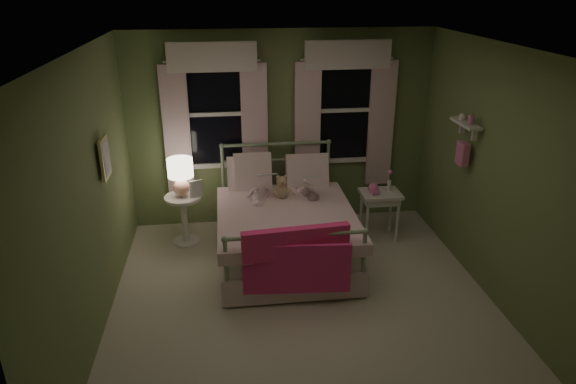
{
  "coord_description": "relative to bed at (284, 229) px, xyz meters",
  "views": [
    {
      "loc": [
        -0.73,
        -4.48,
        3.18
      ],
      "look_at": [
        -0.08,
        0.67,
        1.0
      ],
      "focal_mm": 32.0,
      "sensor_mm": 36.0,
      "label": 1
    }
  ],
  "objects": [
    {
      "name": "book_nightstand",
      "position": [
        -1.12,
        0.44,
        0.28
      ],
      "size": [
        0.23,
        0.26,
        0.02
      ],
      "primitive_type": "imported",
      "rotation": [
        0.0,
        0.0,
        0.32
      ],
      "color": "beige",
      "rests_on": "nightstand_left"
    },
    {
      "name": "framed_picture",
      "position": [
        -1.86,
        -0.41,
        1.12
      ],
      "size": [
        0.03,
        0.32,
        0.42
      ],
      "color": "beige",
      "rests_on": "room_shell"
    },
    {
      "name": "bed",
      "position": [
        0.0,
        0.0,
        0.0
      ],
      "size": [
        1.58,
        2.04,
        1.18
      ],
      "color": "white",
      "rests_on": "ground"
    },
    {
      "name": "child_right",
      "position": [
        0.29,
        0.43,
        0.53
      ],
      "size": [
        0.39,
        0.34,
        0.67
      ],
      "primitive_type": "imported",
      "rotation": [
        0.0,
        0.0,
        3.43
      ],
      "color": "#F7D1DD",
      "rests_on": "bed"
    },
    {
      "name": "pink_toy",
      "position": [
        1.18,
        0.33,
        0.33
      ],
      "size": [
        0.14,
        0.19,
        0.14
      ],
      "color": "pink",
      "rests_on": "nightstand_right"
    },
    {
      "name": "book_right",
      "position": [
        0.29,
        0.18,
        0.54
      ],
      "size": [
        0.2,
        0.12,
        0.26
      ],
      "primitive_type": "imported",
      "rotation": [
        1.22,
        0.0,
        -0.04
      ],
      "color": "beige",
      "rests_on": "child_right"
    },
    {
      "name": "table_lamp",
      "position": [
        -1.22,
        0.52,
        0.58
      ],
      "size": [
        0.32,
        0.32,
        0.48
      ],
      "color": "#F1A58E",
      "rests_on": "nightstand_left"
    },
    {
      "name": "wall_shelf",
      "position": [
        1.98,
        -0.31,
        1.15
      ],
      "size": [
        0.15,
        0.5,
        0.6
      ],
      "color": "white",
      "rests_on": "room_shell"
    },
    {
      "name": "window_right",
      "position": [
        0.94,
        1.02,
        1.25
      ],
      "size": [
        1.34,
        0.13,
        1.96
      ],
      "color": "black",
      "rests_on": "room_shell"
    },
    {
      "name": "bud_vase",
      "position": [
        1.4,
        0.38,
        0.41
      ],
      "size": [
        0.06,
        0.06,
        0.28
      ],
      "color": "white",
      "rests_on": "nightstand_right"
    },
    {
      "name": "teddy_bear",
      "position": [
        0.01,
        0.27,
        0.42
      ],
      "size": [
        0.23,
        0.18,
        0.31
      ],
      "color": "tan",
      "rests_on": "bed"
    },
    {
      "name": "child_left",
      "position": [
        -0.27,
        0.43,
        0.61
      ],
      "size": [
        0.32,
        0.23,
        0.83
      ],
      "primitive_type": "imported",
      "rotation": [
        0.0,
        0.0,
        3.04
      ],
      "color": "#F7D1DD",
      "rests_on": "bed"
    },
    {
      "name": "room_shell",
      "position": [
        0.09,
        -1.01,
        0.92
      ],
      "size": [
        4.2,
        4.2,
        4.2
      ],
      "color": "beige",
      "rests_on": "ground"
    },
    {
      "name": "window_left",
      "position": [
        -0.76,
        1.02,
        1.25
      ],
      "size": [
        1.34,
        0.13,
        1.96
      ],
      "color": "black",
      "rests_on": "room_shell"
    },
    {
      "name": "nightstand_left",
      "position": [
        -1.22,
        0.52,
        0.04
      ],
      "size": [
        0.46,
        0.46,
        0.65
      ],
      "color": "white",
      "rests_on": "ground"
    },
    {
      "name": "book_left",
      "position": [
        -0.27,
        0.18,
        0.59
      ],
      "size": [
        0.22,
        0.15,
        0.26
      ],
      "primitive_type": "imported",
      "rotation": [
        1.22,
        0.0,
        0.17
      ],
      "color": "beige",
      "rests_on": "child_left"
    },
    {
      "name": "pink_throw",
      "position": [
        0.01,
        -1.02,
        0.23
      ],
      "size": [
        1.1,
        0.23,
        0.71
      ],
      "color": "#FB317B",
      "rests_on": "bed"
    },
    {
      "name": "nightstand_right",
      "position": [
        1.28,
        0.33,
        0.17
      ],
      "size": [
        0.5,
        0.4,
        0.64
      ],
      "color": "white",
      "rests_on": "ground"
    }
  ]
}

